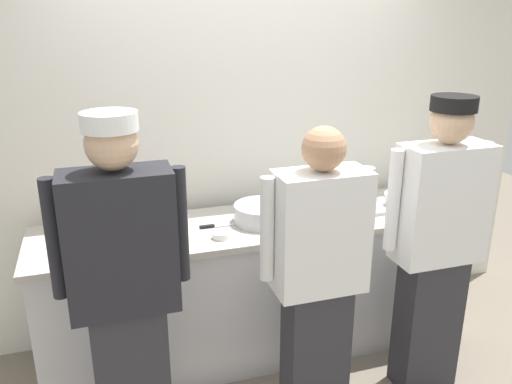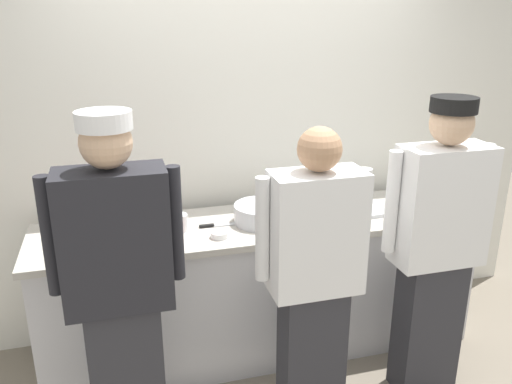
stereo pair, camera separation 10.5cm
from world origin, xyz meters
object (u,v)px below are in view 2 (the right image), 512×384
Objects in this scene: squeeze_bottle_primary at (174,225)px; ramekin_orange_sauce at (309,222)px; chefs_knife at (218,225)px; ramekin_green_sauce at (81,233)px; plate_stack_front at (402,202)px; sheet_tray at (349,210)px; chef_center at (314,276)px; squeeze_bottle_spare at (89,231)px; ramekin_yellow_sauce at (219,234)px; chef_far_right at (437,244)px; plate_stack_rear at (130,223)px; deli_cup at (180,223)px; ramekin_red_sauce at (295,206)px; chef_near_left at (119,284)px; mixing_bowl_steel at (262,213)px; squeeze_bottle_secondary at (97,213)px.

squeeze_bottle_primary is 2.18× the size of ramekin_orange_sauce.
ramekin_green_sauce is at bearing 175.97° from chefs_knife.
sheet_tray is (-0.36, 0.06, -0.04)m from plate_stack_front.
chef_center is 0.85m from squeeze_bottle_primary.
squeeze_bottle_spare is 2.05× the size of ramekin_yellow_sauce.
chef_center is at bearing -176.36° from chef_far_right.
plate_stack_rear is at bearing 138.08° from chef_center.
deli_cup is (-1.10, -0.03, 0.04)m from sheet_tray.
ramekin_red_sauce reaches higher than ramekin_green_sauce.
chef_near_left is 1.93m from plate_stack_front.
ramekin_red_sauce is 0.28m from ramekin_orange_sauce.
chef_near_left is 21.50× the size of ramekin_green_sauce.
deli_cup reaches higher than ramekin_green_sauce.
deli_cup is (0.37, 0.63, 0.02)m from chef_near_left.
ramekin_orange_sauce is 0.77m from deli_cup.
plate_stack_front is 0.95m from mixing_bowl_steel.
ramekin_orange_sauce is (0.17, 0.54, 0.07)m from chef_center.
plate_stack_front is 0.60× the size of mixing_bowl_steel.
plate_stack_front is (0.13, 0.59, 0.02)m from chef_far_right.
deli_cup is 0.38× the size of chefs_knife.
plate_stack_front is at bearing 18.06° from chef_near_left.
chef_far_right is at bearing -102.59° from plate_stack_front.
chefs_knife is (0.80, -0.06, -0.02)m from ramekin_green_sauce.
plate_stack_front reaches higher than plate_stack_rear.
chef_center is 1.08m from plate_stack_front.
plate_stack_front is 0.44× the size of sheet_tray.
mixing_bowl_steel is 4.05× the size of ramekin_orange_sauce.
sheet_tray is (0.59, 0.02, -0.05)m from mixing_bowl_steel.
ramekin_green_sauce is 0.30× the size of chefs_knife.
squeeze_bottle_spare is (-0.46, 0.02, 0.01)m from squeeze_bottle_primary.
chef_center is 0.68m from mixing_bowl_steel.
plate_stack_rear is at bearing 166.57° from ramekin_orange_sauce.
squeeze_bottle_primary reaches higher than ramekin_orange_sauce.
chef_far_right is at bearing 0.23° from chef_near_left.
chef_near_left is at bearing -74.20° from ramekin_green_sauce.
plate_stack_front is at bearing -8.88° from sheet_tray.
ramekin_yellow_sauce is at bearing 127.17° from chef_center.
mixing_bowl_steel is at bearing -8.50° from plate_stack_rear.
ramekin_yellow_sauce reaches higher than chefs_knife.
chef_center is at bearing -107.75° from ramekin_orange_sauce.
squeeze_bottle_secondary is at bearing 158.99° from deli_cup.
squeeze_bottle_primary is 0.32m from chefs_knife.
mixing_bowl_steel is at bearing 178.13° from plate_stack_front.
ramekin_green_sauce is (-0.20, 0.70, -0.01)m from chef_near_left.
deli_cup is at bearing 178.87° from plate_stack_front.
chef_far_right is 21.04× the size of ramekin_red_sauce.
sheet_tray is 1.16m from squeeze_bottle_primary.
plate_stack_front is 2.59× the size of ramekin_green_sauce.
squeeze_bottle_secondary is 0.73m from chefs_knife.
chef_far_right reaches higher than mixing_bowl_steel.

